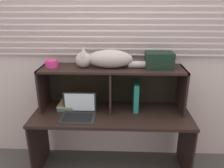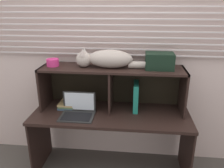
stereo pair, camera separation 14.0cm
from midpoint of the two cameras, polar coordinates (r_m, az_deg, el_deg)
name	(u,v)px [view 2 (the right image)]	position (r m, az deg, el deg)	size (l,w,h in m)	color
back_panel_with_blinds	(114,52)	(2.47, 2.19, 7.91)	(4.40, 0.08, 2.50)	beige
desk	(111,124)	(2.39, 1.43, -9.95)	(1.60, 0.60, 0.70)	black
hutch_shelf_unit	(112,79)	(2.34, 1.77, 1.26)	(1.45, 0.36, 0.45)	black
cat	(106,59)	(2.25, 0.40, 6.28)	(0.79, 0.20, 0.19)	#B1A399
laptop	(78,111)	(2.29, -6.85, -6.78)	(0.33, 0.25, 0.22)	#262626
binder_upright	(136,96)	(2.37, 7.68, -3.13)	(0.05, 0.23, 0.30)	#1C7B69
book_stack	(68,104)	(2.50, -9.44, -4.96)	(0.17, 0.23, 0.06)	#3D5B79
small_basket	(53,62)	(2.38, -13.04, 5.27)	(0.12, 0.12, 0.07)	#D83179
storage_box	(159,61)	(2.27, 13.60, 5.62)	(0.27, 0.19, 0.16)	black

